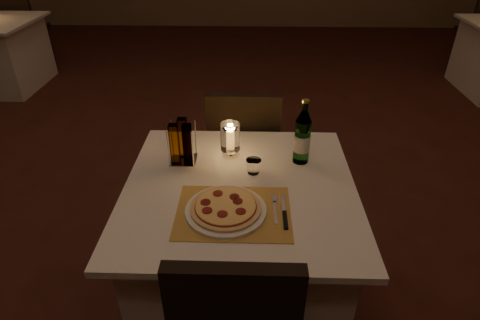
{
  "coord_description": "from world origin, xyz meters",
  "views": [
    {
      "loc": [
        0.23,
        -2.21,
        1.76
      ],
      "look_at": [
        0.19,
        -0.79,
        0.86
      ],
      "focal_mm": 30.0,
      "sensor_mm": 36.0,
      "label": 1
    }
  ],
  "objects_px": {
    "plate": "(226,210)",
    "water_bottle": "(302,138)",
    "chair_far": "(243,143)",
    "pizza": "(226,207)",
    "main_table": "(240,248)",
    "hurricane_candle": "(230,138)",
    "tumbler": "(253,166)"
  },
  "relations": [
    {
      "from": "plate",
      "to": "water_bottle",
      "type": "bearing_deg",
      "value": 49.72
    },
    {
      "from": "chair_far",
      "to": "plate",
      "type": "relative_size",
      "value": 2.81
    },
    {
      "from": "water_bottle",
      "to": "pizza",
      "type": "bearing_deg",
      "value": -130.31
    },
    {
      "from": "plate",
      "to": "main_table",
      "type": "bearing_deg",
      "value": 74.48
    },
    {
      "from": "pizza",
      "to": "hurricane_candle",
      "type": "distance_m",
      "value": 0.43
    },
    {
      "from": "pizza",
      "to": "water_bottle",
      "type": "xyz_separation_m",
      "value": [
        0.33,
        0.39,
        0.1
      ]
    },
    {
      "from": "plate",
      "to": "tumbler",
      "type": "relative_size",
      "value": 4.69
    },
    {
      "from": "chair_far",
      "to": "tumbler",
      "type": "height_order",
      "value": "chair_far"
    },
    {
      "from": "main_table",
      "to": "plate",
      "type": "bearing_deg",
      "value": -105.52
    },
    {
      "from": "pizza",
      "to": "tumbler",
      "type": "bearing_deg",
      "value": 69.16
    },
    {
      "from": "plate",
      "to": "hurricane_candle",
      "type": "distance_m",
      "value": 0.43
    },
    {
      "from": "main_table",
      "to": "water_bottle",
      "type": "bearing_deg",
      "value": 36.8
    },
    {
      "from": "main_table",
      "to": "hurricane_candle",
      "type": "xyz_separation_m",
      "value": [
        -0.05,
        0.24,
        0.47
      ]
    },
    {
      "from": "tumbler",
      "to": "hurricane_candle",
      "type": "distance_m",
      "value": 0.19
    },
    {
      "from": "chair_far",
      "to": "water_bottle",
      "type": "bearing_deg",
      "value": -60.97
    },
    {
      "from": "chair_far",
      "to": "plate",
      "type": "height_order",
      "value": "chair_far"
    },
    {
      "from": "plate",
      "to": "pizza",
      "type": "xyz_separation_m",
      "value": [
        -0.0,
        0.0,
        0.02
      ]
    },
    {
      "from": "main_table",
      "to": "chair_far",
      "type": "relative_size",
      "value": 1.11
    },
    {
      "from": "water_bottle",
      "to": "plate",
      "type": "bearing_deg",
      "value": -130.28
    },
    {
      "from": "plate",
      "to": "tumbler",
      "type": "distance_m",
      "value": 0.31
    },
    {
      "from": "plate",
      "to": "pizza",
      "type": "distance_m",
      "value": 0.02
    },
    {
      "from": "chair_far",
      "to": "water_bottle",
      "type": "relative_size",
      "value": 2.86
    },
    {
      "from": "plate",
      "to": "chair_far",
      "type": "bearing_deg",
      "value": 86.8
    },
    {
      "from": "water_bottle",
      "to": "hurricane_candle",
      "type": "height_order",
      "value": "water_bottle"
    },
    {
      "from": "tumbler",
      "to": "chair_far",
      "type": "bearing_deg",
      "value": 95.45
    },
    {
      "from": "tumbler",
      "to": "pizza",
      "type": "bearing_deg",
      "value": -110.84
    },
    {
      "from": "chair_far",
      "to": "hurricane_candle",
      "type": "relative_size",
      "value": 5.07
    },
    {
      "from": "chair_far",
      "to": "water_bottle",
      "type": "height_order",
      "value": "water_bottle"
    },
    {
      "from": "main_table",
      "to": "tumbler",
      "type": "distance_m",
      "value": 0.42
    },
    {
      "from": "pizza",
      "to": "water_bottle",
      "type": "bearing_deg",
      "value": 49.69
    },
    {
      "from": "main_table",
      "to": "hurricane_candle",
      "type": "relative_size",
      "value": 5.63
    },
    {
      "from": "pizza",
      "to": "main_table",
      "type": "bearing_deg",
      "value": 74.4
    }
  ]
}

